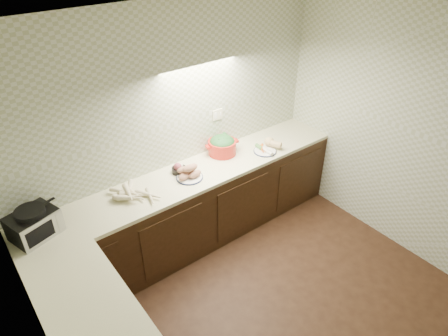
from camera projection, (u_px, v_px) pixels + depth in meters
room at (308, 183)px, 2.78m from camera, size 3.60×3.60×2.60m
counter at (182, 284)px, 3.52m from camera, size 3.60×3.60×0.90m
toaster_oven at (34, 223)px, 3.33m from camera, size 0.44×0.39×0.27m
parsnip_pile at (135, 192)px, 3.86m from camera, size 0.41×0.45×0.08m
sweet_potato_plate at (189, 173)px, 4.09m from camera, size 0.29×0.28×0.16m
onion_bowl at (179, 169)px, 4.18m from camera, size 0.15×0.15×0.12m
dutch_oven at (222, 145)px, 4.47m from camera, size 0.39×0.38×0.22m
veg_plate at (267, 146)px, 4.58m from camera, size 0.33×0.32×0.12m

